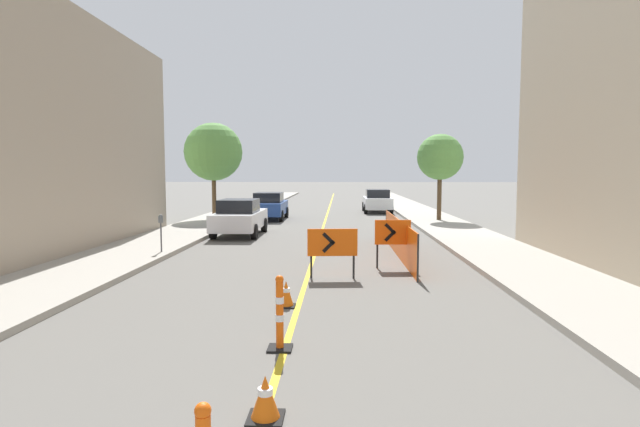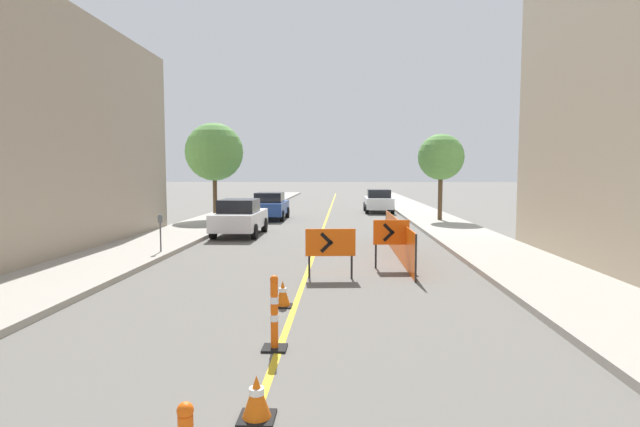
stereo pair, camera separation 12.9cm
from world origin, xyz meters
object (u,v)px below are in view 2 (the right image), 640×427
traffic_cone_third (283,294)px  parked_car_curb_far (378,201)px  delineator_post_rear (274,318)px  parked_car_curb_near (240,217)px  parking_meter_near_curb (160,225)px  street_tree_left_near (214,152)px  arrow_barricade_secondary (391,234)px  arrow_barricade_primary (330,244)px  street_tree_right_near (441,157)px  parked_car_curb_mid (270,206)px  traffic_cone_second (257,398)px

traffic_cone_third → parked_car_curb_far: parked_car_curb_far is taller
delineator_post_rear → parked_car_curb_far: 27.29m
parked_car_curb_near → parking_meter_near_curb: parked_car_curb_near is taller
parked_car_curb_near → street_tree_left_near: 7.70m
delineator_post_rear → arrow_barricade_secondary: arrow_barricade_secondary is taller
parking_meter_near_curb → street_tree_left_near: bearing=96.2°
arrow_barricade_secondary → parked_car_curb_far: 20.41m
parking_meter_near_curb → arrow_barricade_secondary: bearing=-13.5°
arrow_barricade_secondary → parked_car_curb_near: bearing=124.1°
delineator_post_rear → arrow_barricade_primary: size_ratio=0.90×
street_tree_right_near → parking_meter_near_curb: bearing=-134.1°
parked_car_curb_mid → traffic_cone_second: bearing=-82.5°
arrow_barricade_secondary → parked_car_curb_near: (-5.89, 7.32, -0.18)m
parked_car_curb_mid → street_tree_left_near: size_ratio=0.80×
parked_car_curb_near → arrow_barricade_secondary: bearing=-51.4°
traffic_cone_second → delineator_post_rear: bearing=92.7°
street_tree_left_near → traffic_cone_third: bearing=-71.4°
arrow_barricade_secondary → parking_meter_near_curb: 7.56m
arrow_barricade_primary → parked_car_curb_near: parked_car_curb_near is taller
delineator_post_rear → parked_car_curb_near: (-3.46, 14.01, 0.30)m
arrow_barricade_primary → parked_car_curb_near: 9.69m
arrow_barricade_primary → parked_car_curb_far: parked_car_curb_far is taller
parked_car_curb_mid → street_tree_right_near: 10.08m
parking_meter_near_curb → parked_car_curb_far: bearing=65.7°
arrow_barricade_primary → parked_car_curb_far: size_ratio=0.30×
traffic_cone_second → parked_car_curb_mid: (-3.33, 23.65, 0.55)m
parked_car_curb_far → arrow_barricade_primary: bearing=-97.0°
traffic_cone_third → parking_meter_near_curb: size_ratio=0.44×
traffic_cone_second → parked_car_curb_near: (-3.56, 16.20, 0.55)m
traffic_cone_second → parked_car_curb_near: bearing=102.4°
traffic_cone_second → street_tree_left_near: 23.83m
delineator_post_rear → arrow_barricade_primary: bearing=82.1°
traffic_cone_third → parking_meter_near_curb: (-4.75, 5.97, 0.76)m
arrow_barricade_secondary → street_tree_right_near: size_ratio=0.30×
traffic_cone_second → parked_car_curb_near: 16.60m
parking_meter_near_curb → parked_car_curb_mid: bearing=82.5°
street_tree_left_near → street_tree_right_near: (12.60, -0.40, -0.33)m
arrow_barricade_secondary → parked_car_curb_mid: bearing=106.3°
parked_car_curb_near → parked_car_curb_far: (6.95, 13.06, 0.00)m
traffic_cone_second → street_tree_left_near: size_ratio=0.09×
parked_car_curb_far → parking_meter_near_curb: parked_car_curb_far is taller
arrow_barricade_primary → street_tree_right_near: (5.64, 14.82, 2.67)m
parking_meter_near_curb → traffic_cone_third: bearing=-51.5°
traffic_cone_third → street_tree_right_near: size_ratio=0.11×
traffic_cone_third → parked_car_curb_mid: size_ratio=0.12×
parked_car_curb_mid → parked_car_curb_far: 8.75m
parked_car_curb_far → parking_meter_near_curb: (-8.41, -18.62, 0.23)m
delineator_post_rear → parked_car_curb_far: (3.49, 27.07, 0.30)m
arrow_barricade_secondary → parking_meter_near_curb: (-7.35, 1.76, 0.05)m
arrow_barricade_primary → parked_car_curb_far: (2.76, 21.81, -0.10)m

